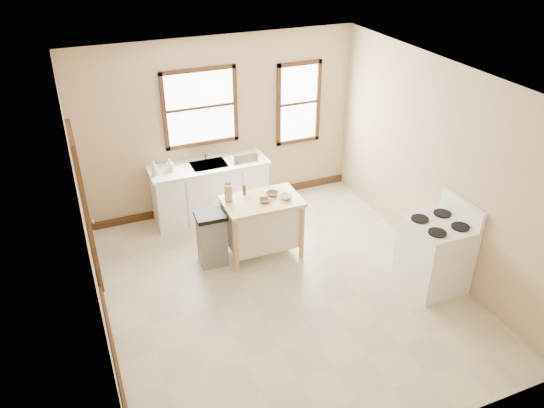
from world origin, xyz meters
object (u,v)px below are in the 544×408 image
at_px(dish_rack, 243,157).
at_px(knife_block, 229,193).
at_px(soap_bottle_b, 170,165).
at_px(pepper_grinder, 244,190).
at_px(bowl_a, 265,201).
at_px(bowl_b, 272,194).
at_px(kitchen_island, 262,227).
at_px(gas_stove, 436,246).
at_px(bowl_c, 286,197).
at_px(soap_bottle_a, 154,168).
at_px(trash_bin, 212,239).

distance_m(dish_rack, knife_block, 1.23).
height_order(soap_bottle_b, pepper_grinder, soap_bottle_b).
distance_m(knife_block, bowl_a, 0.51).
height_order(dish_rack, bowl_b, dish_rack).
bearing_deg(bowl_a, pepper_grinder, 121.57).
distance_m(kitchen_island, knife_block, 0.71).
distance_m(dish_rack, gas_stove, 3.25).
height_order(bowl_a, bowl_c, bowl_c).
xyz_separation_m(soap_bottle_b, knife_block, (0.56, -1.13, -0.03)).
xyz_separation_m(soap_bottle_b, gas_stove, (2.80, -2.82, -0.41)).
bearing_deg(dish_rack, soap_bottle_a, 157.53).
xyz_separation_m(soap_bottle_a, pepper_grinder, (1.05, -1.01, -0.07)).
relative_size(soap_bottle_b, pepper_grinder, 1.34).
height_order(kitchen_island, gas_stove, gas_stove).
height_order(bowl_a, bowl_b, bowl_b).
bearing_deg(bowl_c, soap_bottle_a, 139.11).
relative_size(dish_rack, gas_stove, 0.35).
relative_size(soap_bottle_b, bowl_b, 1.14).
bearing_deg(bowl_b, soap_bottle_a, 140.06).
xyz_separation_m(bowl_c, trash_bin, (-1.06, 0.13, -0.51)).
bearing_deg(soap_bottle_a, bowl_b, -33.31).
distance_m(soap_bottle_a, soap_bottle_b, 0.25).
bearing_deg(bowl_b, kitchen_island, -160.40).
relative_size(bowl_c, gas_stove, 0.14).
relative_size(soap_bottle_b, bowl_c, 1.15).
xyz_separation_m(soap_bottle_b, pepper_grinder, (0.81, -1.06, -0.06)).
bearing_deg(knife_block, bowl_a, -4.01).
bearing_deg(bowl_c, gas_stove, -43.85).
relative_size(bowl_a, trash_bin, 0.20).
xyz_separation_m(soap_bottle_a, kitchen_island, (1.23, -1.25, -0.59)).
height_order(soap_bottle_a, trash_bin, soap_bottle_a).
relative_size(soap_bottle_a, kitchen_island, 0.21).
distance_m(soap_bottle_a, bowl_b, 1.84).
distance_m(kitchen_island, bowl_c, 0.58).
xyz_separation_m(soap_bottle_b, kitchen_island, (0.98, -1.30, -0.58)).
bearing_deg(bowl_a, kitchen_island, 101.40).
bearing_deg(dish_rack, bowl_c, -106.07).
bearing_deg(trash_bin, gas_stove, -28.88).
relative_size(pepper_grinder, bowl_c, 0.85).
height_order(dish_rack, knife_block, knife_block).
xyz_separation_m(bowl_a, bowl_b, (0.17, 0.14, 0.00)).
xyz_separation_m(soap_bottle_a, bowl_a, (1.24, -1.32, -0.13)).
distance_m(bowl_c, gas_stove, 2.09).
bearing_deg(dish_rack, kitchen_island, -120.30).
relative_size(bowl_b, trash_bin, 0.22).
distance_m(bowl_b, trash_bin, 1.05).
xyz_separation_m(bowl_b, bowl_c, (0.14, -0.16, 0.01)).
relative_size(pepper_grinder, gas_stove, 0.12).
distance_m(dish_rack, bowl_c, 1.35).
relative_size(dish_rack, bowl_c, 2.41).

